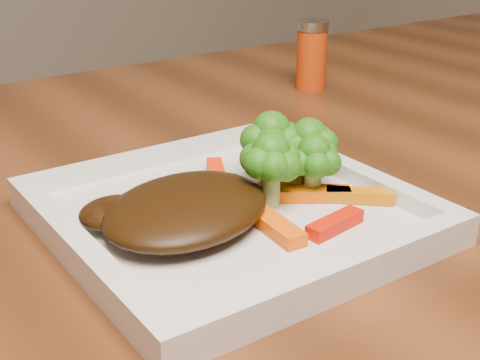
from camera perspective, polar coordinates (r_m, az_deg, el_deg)
plate at (r=0.54m, az=-0.88°, el=-3.27°), size 0.27×0.27×0.01m
steak at (r=0.51m, az=-4.59°, el=-2.44°), size 0.17×0.15×0.03m
broccoli_0 at (r=0.57m, az=2.65°, el=2.92°), size 0.07×0.07×0.07m
broccoli_1 at (r=0.57m, az=5.85°, el=2.53°), size 0.06×0.06×0.06m
broccoli_2 at (r=0.55m, az=6.28°, el=1.38°), size 0.06×0.06×0.06m
broccoli_3 at (r=0.53m, az=2.62°, el=0.89°), size 0.08×0.08×0.06m
carrot_0 at (r=0.51m, az=8.10°, el=-3.70°), size 0.05×0.02×0.01m
carrot_1 at (r=0.56m, az=10.19°, el=-1.32°), size 0.05×0.05×0.01m
carrot_2 at (r=0.50m, az=2.94°, el=-3.88°), size 0.02×0.06×0.01m
carrot_3 at (r=0.62m, az=4.56°, el=1.52°), size 0.06×0.03×0.01m
carrot_4 at (r=0.59m, az=-2.02°, el=0.62°), size 0.03×0.05×0.01m
carrot_5 at (r=0.56m, az=6.14°, el=-1.15°), size 0.06×0.05×0.01m
carrot_6 at (r=0.57m, az=3.56°, el=-0.38°), size 0.06×0.02×0.01m
spice_shaker at (r=0.91m, az=6.14°, el=10.52°), size 0.05×0.05×0.09m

